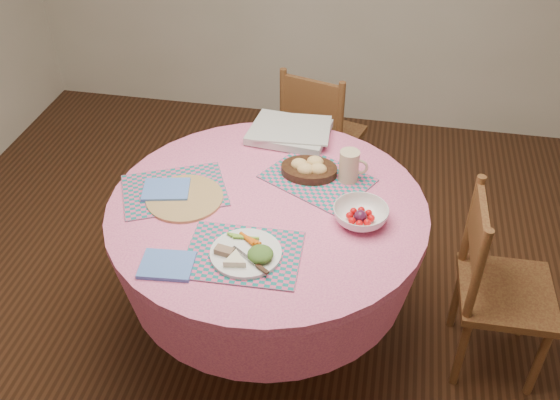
{
  "coord_description": "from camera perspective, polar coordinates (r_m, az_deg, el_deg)",
  "views": [
    {
      "loc": [
        0.41,
        -1.84,
        2.24
      ],
      "look_at": [
        0.05,
        0.0,
        0.78
      ],
      "focal_mm": 40.0,
      "sensor_mm": 36.0,
      "label": 1
    }
  ],
  "objects": [
    {
      "name": "wicker_trivet",
      "position": [
        2.45,
        -8.7,
        0.17
      ],
      "size": [
        0.3,
        0.3,
        0.01
      ],
      "primitive_type": "cylinder",
      "color": "olive",
      "rests_on": "dining_table"
    },
    {
      "name": "fruit_bowl",
      "position": [
        2.32,
        7.37,
        -1.39
      ],
      "size": [
        0.27,
        0.27,
        0.06
      ],
      "rotation": [
        0.0,
        0.0,
        0.41
      ],
      "color": "white",
      "rests_on": "dining_table"
    },
    {
      "name": "chair_back",
      "position": [
        3.41,
        3.59,
        6.04
      ],
      "size": [
        0.48,
        0.46,
        0.84
      ],
      "rotation": [
        0.0,
        0.0,
        2.87
      ],
      "color": "brown",
      "rests_on": "ground"
    },
    {
      "name": "dining_table",
      "position": [
        2.53,
        -1.12,
        -3.88
      ],
      "size": [
        1.24,
        1.24,
        0.75
      ],
      "color": "pink",
      "rests_on": "ground"
    },
    {
      "name": "placemat_front",
      "position": [
        2.19,
        -3.37,
        -4.99
      ],
      "size": [
        0.41,
        0.31,
        0.01
      ],
      "primitive_type": "cube",
      "rotation": [
        0.0,
        0.0,
        0.03
      ],
      "color": "#136F6E",
      "rests_on": "dining_table"
    },
    {
      "name": "dinner_plate",
      "position": [
        2.16,
        -2.99,
        -4.83
      ],
      "size": [
        0.25,
        0.25,
        0.05
      ],
      "rotation": [
        0.0,
        0.0,
        -0.19
      ],
      "color": "white",
      "rests_on": "placemat_front"
    },
    {
      "name": "latte_mug",
      "position": [
        2.5,
        6.38,
        3.12
      ],
      "size": [
        0.12,
        0.08,
        0.13
      ],
      "color": "#C9B08A",
      "rests_on": "placemat_back"
    },
    {
      "name": "placemat_back",
      "position": [
        2.54,
        3.45,
        1.98
      ],
      "size": [
        0.5,
        0.46,
        0.01
      ],
      "primitive_type": "cube",
      "rotation": [
        0.0,
        0.0,
        -0.5
      ],
      "color": "#136F6E",
      "rests_on": "dining_table"
    },
    {
      "name": "ground",
      "position": [
        2.93,
        -0.98,
        -12.02
      ],
      "size": [
        4.0,
        4.0,
        0.0
      ],
      "primitive_type": "plane",
      "color": "#331C0F",
      "rests_on": "ground"
    },
    {
      "name": "bread_bowl",
      "position": [
        2.54,
        2.69,
        2.93
      ],
      "size": [
        0.23,
        0.23,
        0.08
      ],
      "color": "black",
      "rests_on": "placemat_back"
    },
    {
      "name": "newspaper_stack",
      "position": [
        2.79,
        0.92,
        6.29
      ],
      "size": [
        0.37,
        0.3,
        0.04
      ],
      "rotation": [
        0.0,
        0.0,
        -0.1
      ],
      "color": "silver",
      "rests_on": "dining_table"
    },
    {
      "name": "placemat_left",
      "position": [
        2.5,
        -9.63,
        0.88
      ],
      "size": [
        0.49,
        0.44,
        0.01
      ],
      "primitive_type": "cube",
      "rotation": [
        0.0,
        0.0,
        0.44
      ],
      "color": "#136F6E",
      "rests_on": "dining_table"
    },
    {
      "name": "chair_right",
      "position": [
        2.66,
        19.15,
        -7.31
      ],
      "size": [
        0.38,
        0.4,
        0.85
      ],
      "rotation": [
        0.0,
        0.0,
        1.59
      ],
      "color": "brown",
      "rests_on": "ground"
    },
    {
      "name": "napkin_near",
      "position": [
        2.17,
        -10.29,
        -5.87
      ],
      "size": [
        0.19,
        0.16,
        0.01
      ],
      "primitive_type": "cube",
      "rotation": [
        0.0,
        0.0,
        0.09
      ],
      "color": "#527BD3",
      "rests_on": "dining_table"
    },
    {
      "name": "napkin_far",
      "position": [
        2.49,
        -10.37,
        0.93
      ],
      "size": [
        0.21,
        0.18,
        0.01
      ],
      "primitive_type": "cube",
      "rotation": [
        0.0,
        0.0,
        0.22
      ],
      "color": "#527BD3",
      "rests_on": "placemat_left"
    }
  ]
}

